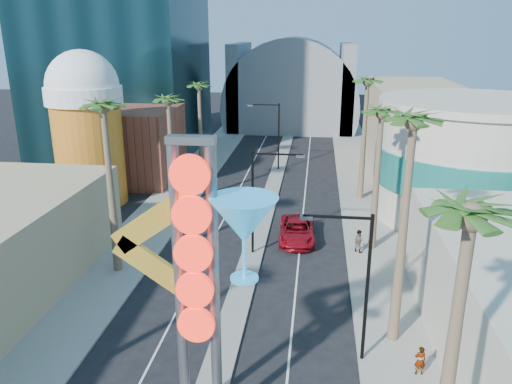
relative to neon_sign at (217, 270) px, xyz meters
The scene contains 22 objects.
sidewalk_west 34.43m from the neon_sign, 107.85° to the left, with size 5.00×100.00×0.15m, color gray.
sidewalk_east 33.97m from the neon_sign, 74.84° to the left, with size 5.00×100.00×0.15m, color gray.
median 35.79m from the neon_sign, 91.33° to the left, with size 1.60×84.00×0.15m, color gray.
brick_filler_west 39.01m from the neon_sign, 115.64° to the left, with size 10.00×10.00×8.00m, color brown.
filler_east 47.58m from the neon_sign, 71.37° to the left, with size 10.00×20.00×10.00m, color tan.
beer_mug 32.39m from the neon_sign, 123.38° to the left, with size 7.00×7.00×14.50m.
turquoise_building 32.10m from the neon_sign, 57.56° to the left, with size 16.60×16.60×10.60m.
canopy 69.11m from the neon_sign, 90.68° to the left, with size 22.00×16.00×22.00m.
neon_sign is the anchor object (origin of this frame).
streetlight_0 17.21m from the neon_sign, 90.90° to the left, with size 3.79×0.25×8.00m.
streetlight_1 41.13m from the neon_sign, 91.90° to the left, with size 3.79×0.25×8.00m.
streetlight_2 8.15m from the neon_sign, 40.46° to the left, with size 3.45×0.25×8.00m.
palm_1 16.70m from the neon_sign, 126.98° to the left, with size 2.40×2.40×12.70m.
palm_2 28.85m from the neon_sign, 109.95° to the left, with size 2.40×2.40×11.20m.
palm_3 40.31m from the neon_sign, 104.11° to the left, with size 2.40×2.40×11.20m.
palm_4 9.23m from the neon_sign, 19.89° to the right, with size 2.40×2.40×12.20m.
palm_5 11.50m from the neon_sign, 40.70° to the left, with size 2.40×2.40×13.20m.
palm_6 20.89m from the neon_sign, 66.74° to the left, with size 2.40×2.40×11.70m.
palm_7 32.29m from the neon_sign, 75.23° to the left, with size 2.40×2.40×12.70m.
red_pickup 21.20m from the neon_sign, 83.25° to the left, with size 2.76×5.99×1.66m, color maroon.
pedestrian_a 11.80m from the neon_sign, 24.51° to the left, with size 0.56×0.37×1.55m, color gray.
pedestrian_b 20.45m from the neon_sign, 68.71° to the left, with size 0.85×0.66×1.75m, color gray.
Camera 1 is at (4.47, -14.13, 16.16)m, focal length 35.00 mm.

